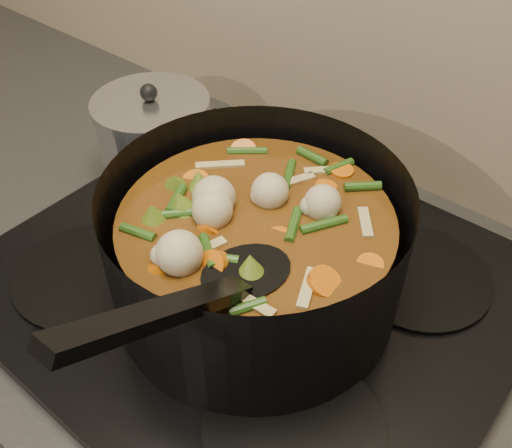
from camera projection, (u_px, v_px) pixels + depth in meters
The scene contains 3 objects.
stovetop at pixel (252, 281), 0.72m from camera, with size 0.62×0.54×0.03m.
stockpot at pixel (256, 250), 0.64m from camera, with size 0.38×0.47×0.24m.
saucepan at pixel (154, 134), 0.84m from camera, with size 0.17×0.17×0.14m.
Camera 1 is at (0.31, 1.56, 1.46)m, focal length 40.00 mm.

